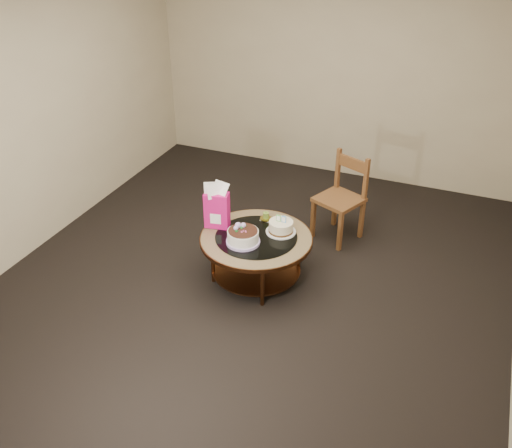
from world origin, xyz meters
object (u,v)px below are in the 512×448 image
at_px(decorated_cake, 243,237).
at_px(dining_chair, 341,197).
at_px(gift_bag, 217,205).
at_px(coffee_table, 256,244).
at_px(cream_cake, 281,227).

relative_size(decorated_cake, dining_chair, 0.34).
bearing_deg(gift_bag, coffee_table, -15.34).
bearing_deg(dining_chair, cream_cake, -87.72).
xyz_separation_m(gift_bag, dining_chair, (0.91, 0.99, -0.22)).
distance_m(decorated_cake, dining_chair, 1.30).
xyz_separation_m(cream_cake, gift_bag, (-0.58, -0.12, 0.16)).
bearing_deg(decorated_cake, cream_cake, 49.66).
distance_m(decorated_cake, gift_bag, 0.40).
relative_size(coffee_table, dining_chair, 1.15).
bearing_deg(gift_bag, decorated_cake, -38.20).
distance_m(coffee_table, dining_chair, 1.14).
bearing_deg(gift_bag, cream_cake, 0.96).
distance_m(cream_cake, dining_chair, 0.93).
relative_size(coffee_table, decorated_cake, 3.39).
height_order(cream_cake, dining_chair, dining_chair).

